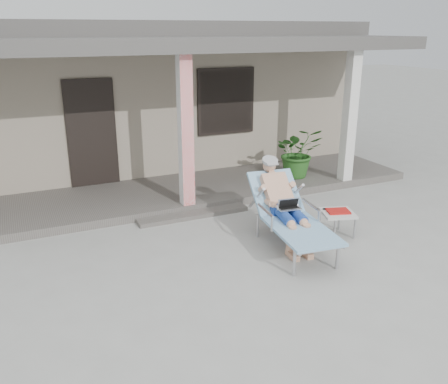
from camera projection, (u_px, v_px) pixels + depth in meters
name	position (u px, v px, depth m)	size (l,w,h in m)	color
ground	(240.00, 261.00, 6.77)	(60.00, 60.00, 0.00)	#9E9E99
house	(126.00, 91.00, 11.82)	(10.40, 5.40, 3.30)	gray
porch_deck	(173.00, 193.00, 9.33)	(10.00, 2.00, 0.15)	#605B56
porch_overhang	(168.00, 50.00, 8.40)	(10.00, 2.30, 2.85)	silver
porch_step	(194.00, 215.00, 8.35)	(2.00, 0.30, 0.07)	#605B56
lounger	(288.00, 194.00, 7.07)	(0.97, 2.05, 1.30)	#B7B7BC
side_table	(338.00, 214.00, 7.47)	(0.62, 0.62, 0.44)	beige
potted_palm	(298.00, 152.00, 9.97)	(0.96, 0.84, 1.07)	#26591E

